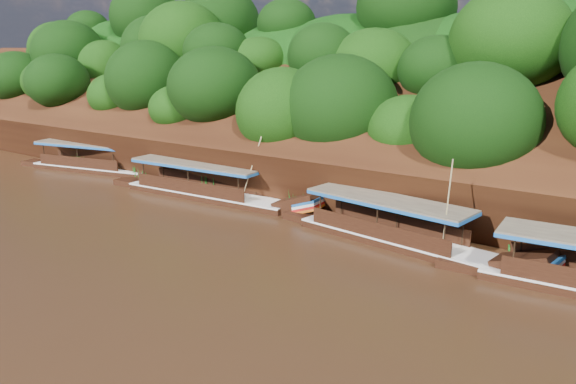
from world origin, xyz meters
name	(u,v)px	position (x,y,z in m)	size (l,w,h in m)	color
ground	(280,276)	(0.00, 0.00, 0.00)	(160.00, 160.00, 0.00)	black
riverbank	(451,160)	(-0.01, 22.73, 1.89)	(120.00, 30.06, 19.40)	black
boat_1	(410,238)	(3.40, 7.12, 0.56)	(14.41, 3.87, 5.79)	black
boat_2	(216,192)	(-11.70, 8.40, 0.56)	(15.95, 3.20, 5.39)	black
boat_3	(100,165)	(-26.11, 9.40, 0.55)	(13.85, 4.92, 2.92)	black
reeds	(330,204)	(-3.01, 9.48, 0.87)	(50.80, 2.64, 2.14)	#175715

